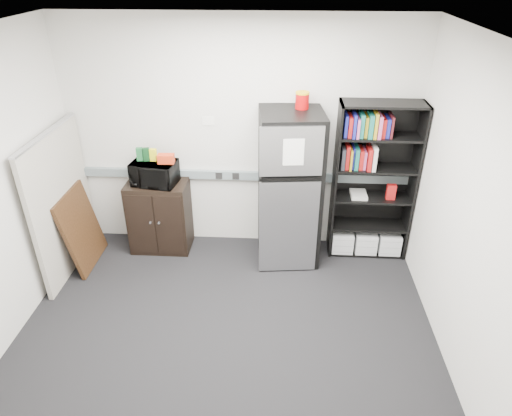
{
  "coord_description": "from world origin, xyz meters",
  "views": [
    {
      "loc": [
        0.49,
        -3.15,
        3.2
      ],
      "look_at": [
        0.24,
        0.9,
        0.92
      ],
      "focal_mm": 32.0,
      "sensor_mm": 36.0,
      "label": 1
    }
  ],
  "objects_px": {
    "microwave": "(154,173)",
    "cabinet": "(160,216)",
    "bookshelf": "(373,184)",
    "cubicle_partition": "(62,203)",
    "refrigerator": "(289,189)"
  },
  "relations": [
    {
      "from": "microwave",
      "to": "cabinet",
      "type": "bearing_deg",
      "value": 97.94
    },
    {
      "from": "bookshelf",
      "to": "cabinet",
      "type": "height_order",
      "value": "bookshelf"
    },
    {
      "from": "cubicle_partition",
      "to": "bookshelf",
      "type": "bearing_deg",
      "value": 8.06
    },
    {
      "from": "bookshelf",
      "to": "refrigerator",
      "type": "relative_size",
      "value": 1.04
    },
    {
      "from": "bookshelf",
      "to": "cabinet",
      "type": "distance_m",
      "value": 2.53
    },
    {
      "from": "refrigerator",
      "to": "microwave",
      "type": "bearing_deg",
      "value": 171.52
    },
    {
      "from": "bookshelf",
      "to": "microwave",
      "type": "distance_m",
      "value": 2.49
    },
    {
      "from": "cubicle_partition",
      "to": "cabinet",
      "type": "relative_size",
      "value": 1.85
    },
    {
      "from": "bookshelf",
      "to": "cubicle_partition",
      "type": "bearing_deg",
      "value": -171.94
    },
    {
      "from": "bookshelf",
      "to": "microwave",
      "type": "bearing_deg",
      "value": -178.15
    },
    {
      "from": "bookshelf",
      "to": "microwave",
      "type": "height_order",
      "value": "bookshelf"
    },
    {
      "from": "cabinet",
      "to": "microwave",
      "type": "bearing_deg",
      "value": -90.0
    },
    {
      "from": "cabinet",
      "to": "microwave",
      "type": "xyz_separation_m",
      "value": [
        -0.0,
        -0.02,
        0.57
      ]
    },
    {
      "from": "cubicle_partition",
      "to": "refrigerator",
      "type": "xyz_separation_m",
      "value": [
        2.48,
        0.34,
        0.07
      ]
    },
    {
      "from": "cubicle_partition",
      "to": "cabinet",
      "type": "bearing_deg",
      "value": 24.05
    }
  ]
}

